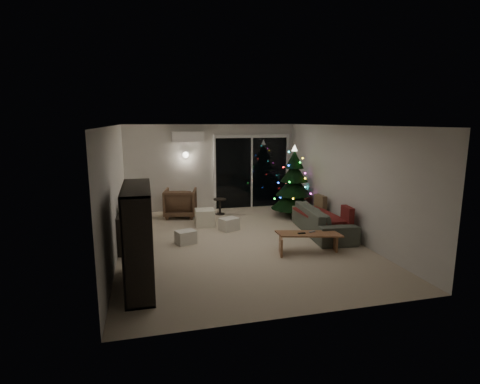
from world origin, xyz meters
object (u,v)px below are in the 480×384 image
Objects in this scene: bookshelf at (125,238)px; sofa at (323,220)px; armchair at (180,203)px; media_cabinet at (131,230)px; coffee_table at (308,242)px; christmas_tree at (294,181)px.

bookshelf reaches higher than sofa.
sofa is at bearing 154.07° from armchair.
bookshelf is 2.02m from media_cabinet.
bookshelf is 4.47m from armchair.
media_cabinet is at bearing 176.65° from coffee_table.
media_cabinet is 2.61m from armchair.
bookshelf is 0.75× the size of sofa.
bookshelf is at bearing -78.11° from media_cabinet.
bookshelf is 1.31× the size of coffee_table.
media_cabinet reaches higher than sofa.
media_cabinet is at bearing 73.74° from armchair.
christmas_tree is at bearing 41.69° from bookshelf.
sofa is 1.09× the size of christmas_tree.
coffee_table is (3.45, -1.16, -0.18)m from media_cabinet.
media_cabinet is 4.30m from sofa.
sofa is 1.82m from christmas_tree.
armchair is 0.40× the size of sofa.
armchair is at bearing 73.72° from media_cabinet.
media_cabinet is 0.61× the size of christmas_tree.
christmas_tree is at bearing 32.61° from media_cabinet.
bookshelf is 1.34× the size of media_cabinet.
christmas_tree is (4.25, 1.61, 0.61)m from media_cabinet.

